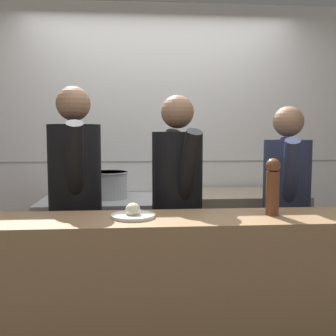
{
  "coord_description": "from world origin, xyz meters",
  "views": [
    {
      "loc": [
        -0.21,
        -2.33,
        1.42
      ],
      "look_at": [
        0.03,
        0.64,
        1.15
      ],
      "focal_mm": 42.0,
      "sensor_mm": 36.0,
      "label": 1
    }
  ],
  "objects_px": {
    "stock_pot": "(109,184)",
    "chef_sous": "(177,205)",
    "oven_range": "(101,249)",
    "chef_head_cook": "(75,201)",
    "plated_dish_main": "(133,214)",
    "pepper_mill": "(273,185)",
    "chef_line": "(286,208)"
  },
  "relations": [
    {
      "from": "chef_head_cook",
      "to": "chef_line",
      "type": "bearing_deg",
      "value": -9.55
    },
    {
      "from": "oven_range",
      "to": "pepper_mill",
      "type": "distance_m",
      "value": 1.72
    },
    {
      "from": "oven_range",
      "to": "plated_dish_main",
      "type": "height_order",
      "value": "plated_dish_main"
    },
    {
      "from": "pepper_mill",
      "to": "chef_sous",
      "type": "distance_m",
      "value": 0.71
    },
    {
      "from": "plated_dish_main",
      "to": "chef_line",
      "type": "height_order",
      "value": "chef_line"
    },
    {
      "from": "stock_pot",
      "to": "pepper_mill",
      "type": "height_order",
      "value": "pepper_mill"
    },
    {
      "from": "plated_dish_main",
      "to": "chef_sous",
      "type": "distance_m",
      "value": 0.57
    },
    {
      "from": "oven_range",
      "to": "stock_pot",
      "type": "relative_size",
      "value": 3.0
    },
    {
      "from": "oven_range",
      "to": "chef_head_cook",
      "type": "distance_m",
      "value": 0.84
    },
    {
      "from": "pepper_mill",
      "to": "chef_line",
      "type": "bearing_deg",
      "value": 61.11
    },
    {
      "from": "chef_line",
      "to": "oven_range",
      "type": "bearing_deg",
      "value": 170.96
    },
    {
      "from": "plated_dish_main",
      "to": "chef_sous",
      "type": "relative_size",
      "value": 0.15
    },
    {
      "from": "oven_range",
      "to": "plated_dish_main",
      "type": "relative_size",
      "value": 4.06
    },
    {
      "from": "plated_dish_main",
      "to": "chef_line",
      "type": "xyz_separation_m",
      "value": [
        1.07,
        0.53,
        -0.08
      ]
    },
    {
      "from": "stock_pot",
      "to": "pepper_mill",
      "type": "relative_size",
      "value": 1.02
    },
    {
      "from": "chef_sous",
      "to": "chef_line",
      "type": "height_order",
      "value": "chef_sous"
    },
    {
      "from": "plated_dish_main",
      "to": "pepper_mill",
      "type": "bearing_deg",
      "value": 0.43
    },
    {
      "from": "oven_range",
      "to": "stock_pot",
      "type": "distance_m",
      "value": 0.56
    },
    {
      "from": "stock_pot",
      "to": "chef_head_cook",
      "type": "xyz_separation_m",
      "value": [
        -0.18,
        -0.66,
        -0.03
      ]
    },
    {
      "from": "stock_pot",
      "to": "chef_sous",
      "type": "relative_size",
      "value": 0.2
    },
    {
      "from": "stock_pot",
      "to": "chef_line",
      "type": "relative_size",
      "value": 0.2
    },
    {
      "from": "oven_range",
      "to": "chef_sous",
      "type": "distance_m",
      "value": 1.02
    },
    {
      "from": "plated_dish_main",
      "to": "chef_head_cook",
      "type": "height_order",
      "value": "chef_head_cook"
    },
    {
      "from": "plated_dish_main",
      "to": "chef_line",
      "type": "relative_size",
      "value": 0.15
    },
    {
      "from": "oven_range",
      "to": "pepper_mill",
      "type": "bearing_deg",
      "value": -47.54
    },
    {
      "from": "plated_dish_main",
      "to": "chef_head_cook",
      "type": "bearing_deg",
      "value": 126.43
    },
    {
      "from": "oven_range",
      "to": "chef_head_cook",
      "type": "relative_size",
      "value": 0.57
    },
    {
      "from": "oven_range",
      "to": "stock_pot",
      "type": "bearing_deg",
      "value": 15.64
    },
    {
      "from": "stock_pot",
      "to": "chef_line",
      "type": "height_order",
      "value": "chef_line"
    },
    {
      "from": "chef_sous",
      "to": "chef_line",
      "type": "distance_m",
      "value": 0.78
    },
    {
      "from": "plated_dish_main",
      "to": "chef_sous",
      "type": "height_order",
      "value": "chef_sous"
    },
    {
      "from": "chef_sous",
      "to": "chef_line",
      "type": "bearing_deg",
      "value": -9.22
    }
  ]
}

